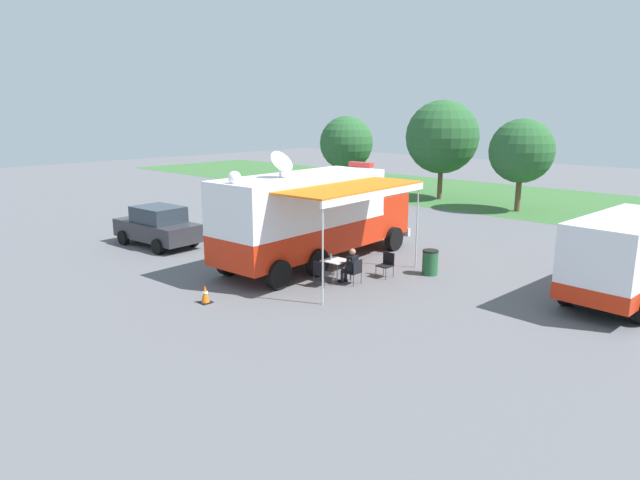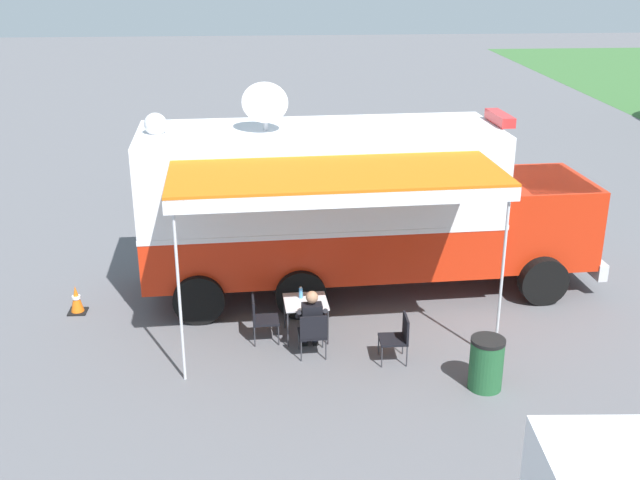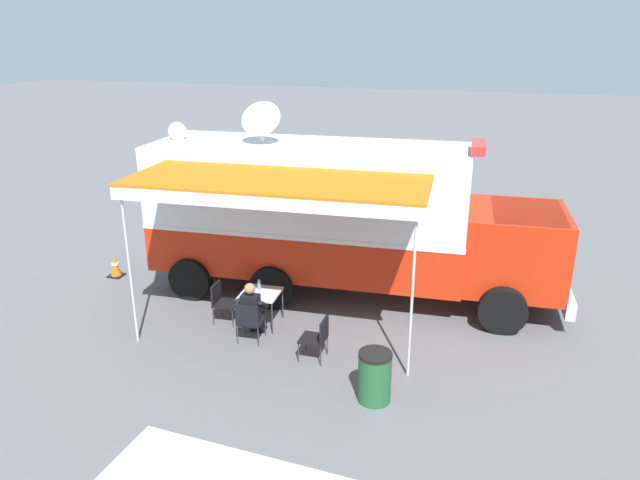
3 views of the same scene
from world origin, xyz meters
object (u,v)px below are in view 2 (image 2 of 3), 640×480
Objects in this scene: folding_chair_at_table at (313,332)px; car_behind_truck at (238,164)px; folding_chair_spare_by_truck at (399,335)px; water_bottle at (301,293)px; seated_responder at (312,320)px; trash_bin at (486,363)px; traffic_cone at (76,300)px; command_truck at (356,202)px; folding_table at (306,304)px; folding_chair_beside_table at (260,316)px.

car_behind_truck reaches higher than folding_chair_at_table.
water_bottle is at bearing -125.17° from folding_chair_spare_by_truck.
folding_chair_spare_by_truck is at bearing 74.72° from seated_responder.
seated_responder is (0.76, 0.15, -0.18)m from water_bottle.
trash_bin is 8.13m from traffic_cone.
traffic_cone is (0.78, -5.69, -1.66)m from command_truck.
car_behind_truck is at bearing 158.86° from traffic_cone.
water_bottle is (1.96, -1.24, -1.11)m from command_truck.
water_bottle is 0.39× the size of traffic_cone.
command_truck is 3.47m from folding_chair_spare_by_truck.
folding_table is 0.97× the size of folding_chair_beside_table.
command_truck is 11.04× the size of folding_chair_beside_table.
trash_bin is (1.40, 2.81, -0.20)m from seated_responder.
car_behind_truck is (-8.96, -1.44, 0.05)m from water_bottle.
folding_table is 0.67× the size of seated_responder.
folding_table reaches higher than traffic_cone.
folding_table is 0.24m from water_bottle.
folding_chair_beside_table is 0.20× the size of car_behind_truck.
folding_chair_spare_by_truck is at bearing 81.50° from folding_chair_at_table.
car_behind_truck is (-9.91, -1.60, 0.37)m from folding_chair_at_table.
command_truck reaches higher than folding_chair_spare_by_truck.
seated_responder is at bearing -116.50° from trash_bin.
seated_responder is at bearing -21.80° from command_truck.
folding_table is 9.24m from car_behind_truck.
water_bottle reaches higher than trash_bin.
folding_table is 0.97× the size of folding_chair_at_table.
trash_bin is at bearing 55.06° from folding_table.
folding_chair_at_table and folding_chair_spare_by_truck have the same top height.
water_bottle is at bearing -170.17° from folding_chair_at_table.
folding_chair_spare_by_truck is 1.63m from trash_bin.
folding_chair_beside_table is at bearing -70.91° from water_bottle.
water_bottle is 1.02m from folding_chair_at_table.
folding_chair_beside_table reaches higher than folding_table.
trash_bin is at bearing 66.59° from folding_chair_at_table.
command_truck is 3.20m from seated_responder.
traffic_cone is at bearing -104.89° from water_bottle.
folding_table is at bearing -173.38° from seated_responder.
folding_table is at bearing 73.61° from traffic_cone.
car_behind_truck reaches higher than seated_responder.
command_truck is 7.69× the size of seated_responder.
water_bottle is 0.26× the size of folding_chair_at_table.
folding_chair_at_table is 3.05m from trash_bin.
command_truck is at bearing 137.93° from folding_chair_beside_table.
seated_responder reaches higher than water_bottle.
folding_chair_spare_by_truck is at bearing 57.09° from folding_table.
folding_table is at bearing 9.49° from car_behind_truck.
traffic_cone is (-2.13, -4.61, -0.23)m from folding_chair_at_table.
trash_bin is (2.16, 2.96, -0.38)m from water_bottle.
trash_bin reaches higher than traffic_cone.
seated_responder reaches higher than traffic_cone.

